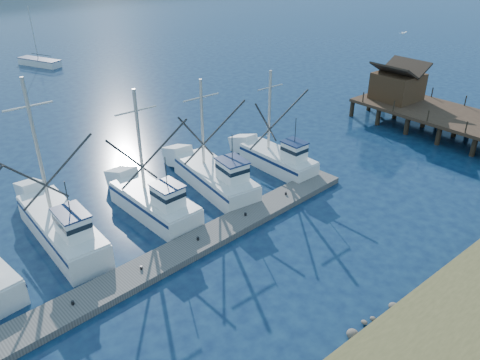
% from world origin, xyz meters
% --- Properties ---
extents(ground, '(500.00, 500.00, 0.00)m').
position_xyz_m(ground, '(0.00, 0.00, 0.00)').
color(ground, '#0C1A37').
rests_on(ground, ground).
extents(floating_dock, '(31.76, 4.33, 0.42)m').
position_xyz_m(floating_dock, '(-9.78, 6.27, 0.21)').
color(floating_dock, '#625C58').
rests_on(floating_dock, ground).
extents(timber_pier, '(7.00, 20.00, 8.00)m').
position_xyz_m(timber_pier, '(21.50, 8.46, 2.57)').
color(timber_pier, black).
rests_on(timber_pier, ground).
extents(trawler_fleet, '(30.22, 9.03, 9.95)m').
position_xyz_m(trawler_fleet, '(-10.71, 11.31, 0.98)').
color(trawler_fleet, silver).
rests_on(trawler_fleet, ground).
extents(sailboat_near, '(4.35, 6.94, 8.10)m').
position_xyz_m(sailboat_near, '(1.02, 56.77, 0.49)').
color(sailboat_near, silver).
rests_on(sailboat_near, ground).
extents(flying_gull, '(1.11, 0.20, 0.20)m').
position_xyz_m(flying_gull, '(18.68, 10.60, 8.97)').
color(flying_gull, white).
rests_on(flying_gull, ground).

